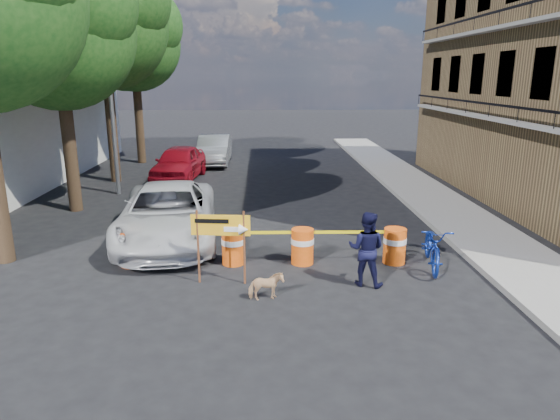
{
  "coord_description": "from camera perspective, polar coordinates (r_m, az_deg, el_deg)",
  "views": [
    {
      "loc": [
        -0.21,
        -10.23,
        4.6
      ],
      "look_at": [
        0.22,
        1.96,
        1.3
      ],
      "focal_mm": 32.0,
      "sensor_mm": 36.0,
      "label": 1
    }
  ],
  "objects": [
    {
      "name": "pedestrian",
      "position": [
        11.33,
        9.84,
        -4.39
      ],
      "size": [
        1.01,
        0.91,
        1.71
      ],
      "primitive_type": "imported",
      "rotation": [
        0.0,
        0.0,
        2.76
      ],
      "color": "black",
      "rests_on": "ground"
    },
    {
      "name": "tree_far",
      "position": [
        28.05,
        -16.27,
        17.85
      ],
      "size": [
        5.04,
        4.8,
        8.84
      ],
      "color": "#332316",
      "rests_on": "ground"
    },
    {
      "name": "barrel_far_left",
      "position": [
        12.94,
        -16.64,
        -4.12
      ],
      "size": [
        0.58,
        0.58,
        0.9
      ],
      "color": "#E4550D",
      "rests_on": "ground"
    },
    {
      "name": "barrel_mid_right",
      "position": [
        12.55,
        2.58,
        -4.08
      ],
      "size": [
        0.58,
        0.58,
        0.9
      ],
      "color": "#E4550D",
      "rests_on": "ground"
    },
    {
      "name": "bicycle",
      "position": [
        12.67,
        17.22,
        -1.85
      ],
      "size": [
        0.92,
        1.22,
        2.09
      ],
      "primitive_type": "imported",
      "rotation": [
        0.0,
        0.0,
        -0.19
      ],
      "color": "#132F9D",
      "rests_on": "ground"
    },
    {
      "name": "sedan_silver",
      "position": [
        27.11,
        -7.53,
        6.86
      ],
      "size": [
        1.62,
        4.63,
        1.52
      ],
      "primitive_type": "imported",
      "rotation": [
        0.0,
        0.0,
        -0.0
      ],
      "color": "#9DA0A4",
      "rests_on": "ground"
    },
    {
      "name": "sidewalk_east",
      "position": [
        18.03,
        18.89,
        -0.24
      ],
      "size": [
        2.4,
        40.0,
        0.15
      ],
      "primitive_type": "cube",
      "color": "gray",
      "rests_on": "ground"
    },
    {
      "name": "tree_mid_b",
      "position": [
        23.27,
        -19.44,
        19.53
      ],
      "size": [
        5.67,
        5.4,
        9.62
      ],
      "color": "#332316",
      "rests_on": "ground"
    },
    {
      "name": "streetlamp",
      "position": [
        20.55,
        -18.74,
        13.73
      ],
      "size": [
        1.25,
        0.18,
        8.0
      ],
      "color": "gray",
      "rests_on": "ground"
    },
    {
      "name": "barrel_mid_left",
      "position": [
        12.56,
        -5.39,
        -4.12
      ],
      "size": [
        0.58,
        0.58,
        0.9
      ],
      "color": "#E4550D",
      "rests_on": "ground"
    },
    {
      "name": "suv_white",
      "position": [
        14.51,
        -12.72,
        -0.45
      ],
      "size": [
        3.22,
        5.97,
        1.59
      ],
      "primitive_type": "imported",
      "rotation": [
        0.0,
        0.0,
        0.1
      ],
      "color": "silver",
      "rests_on": "ground"
    },
    {
      "name": "tree_mid_a",
      "position": [
        18.48,
        -23.96,
        18.27
      ],
      "size": [
        5.25,
        5.0,
        8.68
      ],
      "color": "#332316",
      "rests_on": "ground"
    },
    {
      "name": "barrel_far_right",
      "position": [
        12.91,
        12.97,
        -3.92
      ],
      "size": [
        0.58,
        0.58,
        0.9
      ],
      "color": "#E4550D",
      "rests_on": "ground"
    },
    {
      "name": "sedan_red",
      "position": [
        23.11,
        -11.48,
        5.29
      ],
      "size": [
        2.24,
        4.67,
        1.54
      ],
      "primitive_type": "imported",
      "rotation": [
        0.0,
        0.0,
        -0.09
      ],
      "color": "maroon",
      "rests_on": "ground"
    },
    {
      "name": "dog",
      "position": [
        10.62,
        -1.61,
        -8.71
      ],
      "size": [
        0.78,
        0.47,
        0.61
      ],
      "primitive_type": "imported",
      "rotation": [
        0.0,
        0.0,
        1.77
      ],
      "color": "#DDAF7E",
      "rests_on": "ground"
    },
    {
      "name": "ground",
      "position": [
        11.22,
        -0.77,
        -9.06
      ],
      "size": [
        120.0,
        120.0,
        0.0
      ],
      "primitive_type": "plane",
      "color": "black",
      "rests_on": "ground"
    },
    {
      "name": "detour_sign",
      "position": [
        11.16,
        -5.99,
        -2.42
      ],
      "size": [
        1.33,
        0.29,
        1.72
      ],
      "rotation": [
        0.0,
        0.0,
        -0.1
      ],
      "color": "#592D19",
      "rests_on": "ground"
    }
  ]
}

